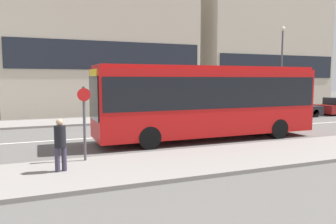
{
  "coord_description": "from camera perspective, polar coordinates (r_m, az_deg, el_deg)",
  "views": [
    {
      "loc": [
        -4.29,
        -16.19,
        2.89
      ],
      "look_at": [
        1.37,
        -2.09,
        1.37
      ],
      "focal_mm": 35.0,
      "sensor_mm": 36.0,
      "label": 1
    }
  ],
  "objects": [
    {
      "name": "ground_plane",
      "position": [
        16.99,
        -6.96,
        -4.12
      ],
      "size": [
        120.0,
        120.0,
        0.0
      ],
      "primitive_type": "plane",
      "color": "#595654"
    },
    {
      "name": "sidewalk_near",
      "position": [
        11.19,
        1.43,
        -8.92
      ],
      "size": [
        44.0,
        3.5,
        0.13
      ],
      "color": "gray",
      "rests_on": "ground_plane"
    },
    {
      "name": "sidewalk_far",
      "position": [
        23.02,
        -10.98,
        -1.43
      ],
      "size": [
        44.0,
        3.5,
        0.13
      ],
      "color": "gray",
      "rests_on": "ground_plane"
    },
    {
      "name": "lane_centerline",
      "position": [
        16.99,
        -6.96,
        -4.1
      ],
      "size": [
        41.8,
        0.16,
        0.01
      ],
      "color": "silver",
      "rests_on": "ground_plane"
    },
    {
      "name": "apartment_block_left_tower",
      "position": [
        29.0,
        -11.1,
        16.99
      ],
      "size": [
        15.78,
        4.52,
        17.23
      ],
      "color": "beige",
      "rests_on": "ground_plane"
    },
    {
      "name": "apartment_block_right_tower",
      "position": [
        36.52,
        15.71,
        12.75
      ],
      "size": [
        13.86,
        6.33,
        14.99
      ],
      "color": "beige",
      "rests_on": "ground_plane"
    },
    {
      "name": "city_bus",
      "position": [
        15.77,
        6.92,
        2.45
      ],
      "size": [
        10.79,
        2.51,
        3.49
      ],
      "rotation": [
        0.0,
        0.0,
        -0.07
      ],
      "color": "red",
      "rests_on": "ground_plane"
    },
    {
      "name": "parked_car_0",
      "position": [
        27.0,
        21.14,
        0.48
      ],
      "size": [
        4.06,
        1.83,
        1.26
      ],
      "color": "black",
      "rests_on": "ground_plane"
    },
    {
      "name": "pedestrian_near_stop",
      "position": [
        10.33,
        -18.26,
        -4.96
      ],
      "size": [
        0.35,
        0.34,
        1.59
      ],
      "rotation": [
        0.0,
        0.0,
        0.18
      ],
      "color": "#383347",
      "rests_on": "sidewalk_near"
    },
    {
      "name": "bus_stop_sign",
      "position": [
        11.4,
        -14.37,
        -0.92
      ],
      "size": [
        0.44,
        0.12,
        2.52
      ],
      "color": "#4C4C51",
      "rests_on": "sidewalk_near"
    },
    {
      "name": "street_lamp",
      "position": [
        28.11,
        19.21,
        8.4
      ],
      "size": [
        0.36,
        0.36,
        6.93
      ],
      "color": "#4C4C51",
      "rests_on": "sidewalk_far"
    }
  ]
}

